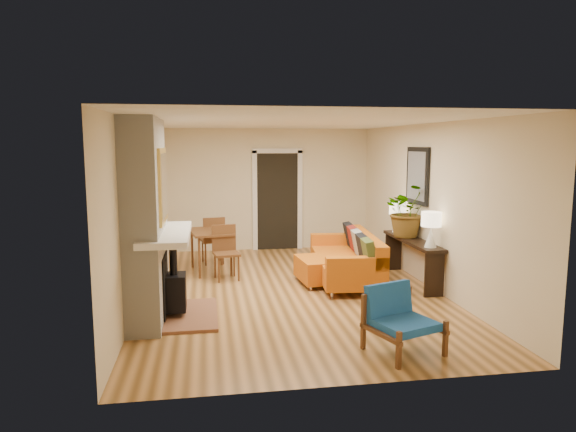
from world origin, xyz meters
The scene contains 10 objects.
room_shell centered at (0.60, 2.63, 1.24)m, with size 6.50×6.50×6.50m.
fireplace centered at (-2.00, -1.00, 1.24)m, with size 1.09×1.68×2.60m.
sofa centered at (1.09, 0.43, 0.38)m, with size 1.13×2.25×0.86m.
ottoman centered at (0.63, 0.33, 0.25)m, with size 0.92×0.92×0.43m.
blue_chair centered at (0.80, -2.50, 0.39)m, with size 0.88×0.87×0.73m.
dining_table centered at (-1.13, 1.43, 0.60)m, with size 0.91×1.73×0.91m.
console_table centered at (2.07, 0.16, 0.58)m, with size 0.34×1.85×0.72m.
lamp_near centered at (2.07, -0.51, 1.06)m, with size 0.30×0.30×0.54m.
lamp_far centered at (2.07, 0.86, 1.06)m, with size 0.30×0.30×0.54m.
houseplant centered at (2.06, 0.38, 1.17)m, with size 0.81×0.70×0.90m, color #1E5919.
Camera 1 is at (-1.27, -7.70, 2.27)m, focal length 32.00 mm.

